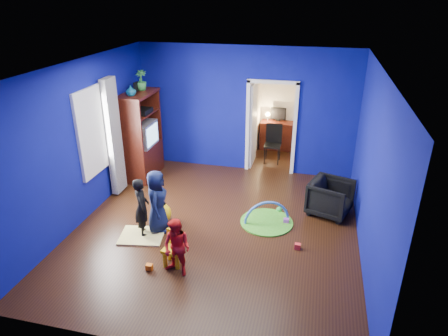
% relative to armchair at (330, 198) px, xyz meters
% --- Properties ---
extents(floor, '(5.00, 5.50, 0.01)m').
position_rel_armchair_xyz_m(floor, '(-2.00, -1.02, -0.35)').
color(floor, black).
rests_on(floor, ground).
extents(ceiling, '(5.00, 5.50, 0.01)m').
position_rel_armchair_xyz_m(ceiling, '(-2.00, -1.02, 2.55)').
color(ceiling, white).
rests_on(ceiling, wall_back).
extents(wall_back, '(5.00, 0.02, 2.90)m').
position_rel_armchair_xyz_m(wall_back, '(-2.00, 1.73, 1.10)').
color(wall_back, navy).
rests_on(wall_back, floor).
extents(wall_front, '(5.00, 0.02, 2.90)m').
position_rel_armchair_xyz_m(wall_front, '(-2.00, -3.77, 1.10)').
color(wall_front, navy).
rests_on(wall_front, floor).
extents(wall_left, '(0.02, 5.50, 2.90)m').
position_rel_armchair_xyz_m(wall_left, '(-4.50, -1.02, 1.10)').
color(wall_left, navy).
rests_on(wall_left, floor).
extents(wall_right, '(0.02, 5.50, 2.90)m').
position_rel_armchair_xyz_m(wall_right, '(0.50, -1.02, 1.10)').
color(wall_right, navy).
rests_on(wall_right, floor).
extents(alcove, '(1.00, 1.75, 2.50)m').
position_rel_armchair_xyz_m(alcove, '(-1.40, 2.60, 0.90)').
color(alcove, silver).
rests_on(alcove, floor).
extents(armchair, '(0.96, 0.94, 0.69)m').
position_rel_armchair_xyz_m(armchair, '(0.00, 0.00, 0.00)').
color(armchair, black).
rests_on(armchair, floor).
extents(child_black, '(0.42, 0.47, 1.08)m').
position_rel_armchair_xyz_m(child_black, '(-3.21, -1.49, 0.19)').
color(child_black, black).
rests_on(child_black, floor).
extents(child_navy, '(0.48, 0.63, 1.16)m').
position_rel_armchair_xyz_m(child_navy, '(-3.00, -1.30, 0.23)').
color(child_navy, '#0D1632').
rests_on(child_navy, floor).
extents(toddler_red, '(0.53, 0.46, 0.94)m').
position_rel_armchair_xyz_m(toddler_red, '(-2.25, -2.38, 0.12)').
color(toddler_red, red).
rests_on(toddler_red, floor).
extents(vase, '(0.22, 0.22, 0.22)m').
position_rel_armchair_xyz_m(vase, '(-4.20, 0.50, 1.73)').
color(vase, '#0D5668').
rests_on(vase, tv_armoire).
extents(potted_plant, '(0.28, 0.28, 0.44)m').
position_rel_armchair_xyz_m(potted_plant, '(-4.20, 1.02, 1.83)').
color(potted_plant, '#31893C').
rests_on(potted_plant, tv_armoire).
extents(tv_armoire, '(0.58, 1.14, 1.96)m').
position_rel_armchair_xyz_m(tv_armoire, '(-4.20, 0.80, 0.63)').
color(tv_armoire, '#43160B').
rests_on(tv_armoire, floor).
extents(crt_tv, '(0.46, 0.70, 0.54)m').
position_rel_armchair_xyz_m(crt_tv, '(-4.16, 0.80, 0.67)').
color(crt_tv, silver).
rests_on(crt_tv, tv_armoire).
extents(yellow_blanket, '(0.84, 0.72, 0.03)m').
position_rel_armchair_xyz_m(yellow_blanket, '(-3.21, -1.59, -0.33)').
color(yellow_blanket, '#F2E07A').
rests_on(yellow_blanket, floor).
extents(hopper_ball, '(0.38, 0.38, 0.38)m').
position_rel_armchair_xyz_m(hopper_ball, '(-3.05, -1.05, -0.16)').
color(hopper_ball, yellow).
rests_on(hopper_ball, floor).
extents(kid_chair, '(0.33, 0.33, 0.50)m').
position_rel_armchair_xyz_m(kid_chair, '(-2.40, -2.18, -0.10)').
color(kid_chair, yellow).
rests_on(kid_chair, floor).
extents(play_mat, '(0.98, 0.98, 0.03)m').
position_rel_armchair_xyz_m(play_mat, '(-1.13, -0.62, -0.33)').
color(play_mat, green).
rests_on(play_mat, floor).
extents(toy_arch, '(0.82, 0.38, 0.87)m').
position_rel_armchair_xyz_m(toy_arch, '(-1.13, -0.62, -0.33)').
color(toy_arch, '#3F8CD8').
rests_on(toy_arch, floor).
extents(window_left, '(0.03, 0.95, 1.55)m').
position_rel_armchair_xyz_m(window_left, '(-4.48, -0.67, 1.20)').
color(window_left, white).
rests_on(window_left, wall_left).
extents(curtain, '(0.14, 0.42, 2.40)m').
position_rel_armchair_xyz_m(curtain, '(-4.37, -0.12, 0.90)').
color(curtain, slate).
rests_on(curtain, floor).
extents(doorway, '(1.16, 0.10, 2.10)m').
position_rel_armchair_xyz_m(doorway, '(-1.40, 1.73, 0.70)').
color(doorway, white).
rests_on(doorway, floor).
extents(study_desk, '(0.88, 0.44, 0.75)m').
position_rel_armchair_xyz_m(study_desk, '(-1.40, 3.24, 0.03)').
color(study_desk, '#3D140A').
rests_on(study_desk, floor).
extents(desk_monitor, '(0.40, 0.05, 0.32)m').
position_rel_armchair_xyz_m(desk_monitor, '(-1.40, 3.36, 0.60)').
color(desk_monitor, black).
rests_on(desk_monitor, study_desk).
extents(desk_lamp, '(0.14, 0.14, 0.14)m').
position_rel_armchair_xyz_m(desk_lamp, '(-1.68, 3.30, 0.58)').
color(desk_lamp, '#FFD88C').
rests_on(desk_lamp, study_desk).
extents(folding_chair, '(0.40, 0.40, 0.92)m').
position_rel_armchair_xyz_m(folding_chair, '(-1.40, 2.28, 0.11)').
color(folding_chair, black).
rests_on(folding_chair, floor).
extents(book_shelf, '(0.88, 0.24, 0.04)m').
position_rel_armchair_xyz_m(book_shelf, '(-1.40, 3.35, 1.67)').
color(book_shelf, white).
rests_on(book_shelf, study_desk).
extents(toy_0, '(0.10, 0.08, 0.10)m').
position_rel_armchair_xyz_m(toy_0, '(-0.51, -1.32, -0.30)').
color(toy_0, red).
rests_on(toy_0, floor).
extents(toy_1, '(0.10, 0.08, 0.10)m').
position_rel_armchair_xyz_m(toy_1, '(-2.71, -2.41, -0.30)').
color(toy_1, orange).
rests_on(toy_1, floor).
extents(toy_2, '(0.11, 0.11, 0.11)m').
position_rel_armchair_xyz_m(toy_2, '(-0.95, -0.16, -0.29)').
color(toy_2, green).
rests_on(toy_2, floor).
extents(toy_3, '(0.10, 0.08, 0.10)m').
position_rel_armchair_xyz_m(toy_3, '(-0.77, -0.56, -0.30)').
color(toy_3, '#CD4ED1').
rests_on(toy_3, floor).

